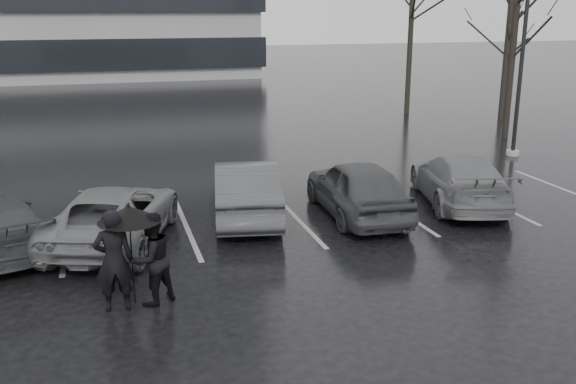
# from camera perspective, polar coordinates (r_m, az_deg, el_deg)

# --- Properties ---
(ground) EXTENTS (160.00, 160.00, 0.00)m
(ground) POSITION_cam_1_polar(r_m,az_deg,el_deg) (14.18, 1.18, -5.35)
(ground) COLOR black
(ground) RESTS_ON ground
(car_main) EXTENTS (1.93, 4.43, 1.48)m
(car_main) POSITION_cam_1_polar(r_m,az_deg,el_deg) (16.50, 6.18, 0.37)
(car_main) COLOR black
(car_main) RESTS_ON ground
(car_west_a) EXTENTS (2.32, 4.69, 1.48)m
(car_west_a) POSITION_cam_1_polar(r_m,az_deg,el_deg) (16.32, -3.73, 0.25)
(car_west_a) COLOR #2B2B2E
(car_west_a) RESTS_ON ground
(car_west_b) EXTENTS (3.62, 5.20, 1.32)m
(car_west_b) POSITION_cam_1_polar(r_m,az_deg,el_deg) (15.08, -15.23, -1.95)
(car_west_b) COLOR #515153
(car_west_b) RESTS_ON ground
(car_east) EXTENTS (3.09, 5.06, 1.37)m
(car_east) POSITION_cam_1_polar(r_m,az_deg,el_deg) (18.07, 14.99, 1.10)
(car_east) COLOR #515153
(car_east) RESTS_ON ground
(pedestrian_left) EXTENTS (0.70, 0.47, 1.87)m
(pedestrian_left) POSITION_cam_1_polar(r_m,az_deg,el_deg) (11.63, -15.22, -5.89)
(pedestrian_left) COLOR black
(pedestrian_left) RESTS_ON ground
(pedestrian_right) EXTENTS (1.05, 0.99, 1.71)m
(pedestrian_right) POSITION_cam_1_polar(r_m,az_deg,el_deg) (11.78, -12.02, -5.83)
(pedestrian_right) COLOR black
(pedestrian_right) RESTS_ON ground
(umbrella) EXTENTS (1.10, 1.10, 1.87)m
(umbrella) POSITION_cam_1_polar(r_m,az_deg,el_deg) (11.55, -13.97, -1.91)
(umbrella) COLOR black
(umbrella) RESTS_ON ground
(lamp_post) EXTENTS (0.46, 0.46, 8.36)m
(lamp_post) POSITION_cam_1_polar(r_m,az_deg,el_deg) (24.36, 20.16, 11.92)
(lamp_post) COLOR #9A9A9C
(lamp_post) RESTS_ON ground
(stall_stripes) EXTENTS (19.72, 5.00, 0.00)m
(stall_stripes) POSITION_cam_1_polar(r_m,az_deg,el_deg) (16.27, -4.16, -2.54)
(stall_stripes) COLOR #9A9A9C
(stall_stripes) RESTS_ON ground
(tree_east) EXTENTS (0.26, 0.26, 8.00)m
(tree_east) POSITION_cam_1_polar(r_m,az_deg,el_deg) (27.70, 19.44, 12.72)
(tree_east) COLOR black
(tree_east) RESTS_ON ground
(tree_ne) EXTENTS (0.26, 0.26, 7.00)m
(tree_ne) POSITION_cam_1_polar(r_m,az_deg,el_deg) (32.43, 18.90, 12.23)
(tree_ne) COLOR black
(tree_ne) RESTS_ON ground
(tree_north) EXTENTS (0.26, 0.26, 8.50)m
(tree_north) POSITION_cam_1_polar(r_m,az_deg,el_deg) (33.19, 10.87, 14.15)
(tree_north) COLOR black
(tree_north) RESTS_ON ground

